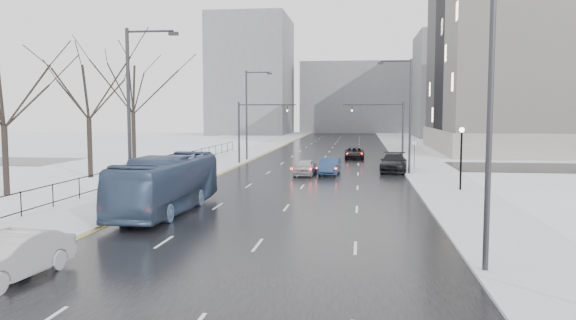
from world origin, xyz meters
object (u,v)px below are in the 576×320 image
at_px(streetlight_r_mid, 407,110).
at_px(mast_signal_right, 392,125).
at_px(sedan_left_near, 11,257).
at_px(sedan_right_cross, 354,153).
at_px(streetlight_l_near, 133,110).
at_px(bus, 167,184).
at_px(no_uturn_sign, 415,146).
at_px(sedan_right_far, 394,163).
at_px(streetlight_r_near, 483,108).
at_px(sedan_right_near, 330,166).
at_px(streetlight_l_far, 249,110).
at_px(tree_park_c, 7,197).
at_px(tree_park_e, 135,167).
at_px(mast_signal_left, 249,125).
at_px(tree_park_d, 91,179).
at_px(lamppost_r_mid, 461,149).
at_px(sedan_center_near, 305,167).

bearing_deg(streetlight_r_mid, mast_signal_right, 96.00).
xyz_separation_m(sedan_left_near, sedan_right_cross, (10.57, 48.37, -0.11)).
bearing_deg(streetlight_l_near, mast_signal_right, 61.04).
bearing_deg(bus, no_uturn_sign, 58.23).
height_order(sedan_left_near, sedan_right_far, sedan_right_far).
height_order(streetlight_r_near, sedan_right_near, streetlight_r_near).
relative_size(streetlight_l_near, streetlight_l_far, 1.00).
distance_m(tree_park_c, sedan_right_far, 31.50).
relative_size(tree_park_e, sedan_left_near, 2.88).
distance_m(mast_signal_left, sedan_right_far, 15.97).
bearing_deg(mast_signal_left, streetlight_l_near, -91.72).
relative_size(tree_park_d, streetlight_r_mid, 1.25).
height_order(streetlight_r_near, sedan_right_far, streetlight_r_near).
height_order(mast_signal_left, no_uturn_sign, mast_signal_left).
bearing_deg(mast_signal_left, streetlight_r_near, -67.82).
relative_size(lamppost_r_mid, sedan_center_near, 1.05).
relative_size(lamppost_r_mid, no_uturn_sign, 1.59).
height_order(sedan_center_near, sedan_right_cross, sedan_center_near).
relative_size(tree_park_d, streetlight_l_near, 1.25).
bearing_deg(tree_park_d, sedan_center_near, 14.20).
height_order(tree_park_c, sedan_left_near, tree_park_c).
xyz_separation_m(streetlight_l_near, sedan_right_far, (15.37, 22.20, -4.74)).
bearing_deg(sedan_right_cross, streetlight_l_near, -109.40).
relative_size(tree_park_c, sedan_right_far, 1.99).
bearing_deg(sedan_right_far, bus, -116.08).
bearing_deg(sedan_right_cross, no_uturn_sign, -65.02).
bearing_deg(sedan_right_near, lamppost_r_mid, -39.68).
bearing_deg(tree_park_d, streetlight_r_near, -42.75).
bearing_deg(mast_signal_right, streetlight_l_near, -118.96).
distance_m(tree_park_e, sedan_left_near, 38.45).
bearing_deg(no_uturn_sign, sedan_center_near, -149.90).
relative_size(sedan_center_near, sedan_right_near, 0.92).
relative_size(tree_park_c, bus, 1.04).
bearing_deg(no_uturn_sign, streetlight_r_near, -91.74).
height_order(tree_park_c, sedan_right_near, tree_park_c).
height_order(mast_signal_right, sedan_right_cross, mast_signal_right).
distance_m(mast_signal_right, mast_signal_left, 14.65).
xyz_separation_m(tree_park_d, no_uturn_sign, (27.00, 10.00, 2.30)).
relative_size(tree_park_d, sedan_right_cross, 2.61).
distance_m(sedan_center_near, sedan_right_cross, 17.66).
bearing_deg(mast_signal_left, tree_park_d, -126.80).
xyz_separation_m(tree_park_c, no_uturn_sign, (27.70, 20.00, 2.30)).
distance_m(tree_park_d, sedan_center_near, 17.86).
bearing_deg(lamppost_r_mid, streetlight_l_near, -152.45).
bearing_deg(streetlight_r_near, sedan_left_near, -169.62).
bearing_deg(streetlight_r_mid, lamppost_r_mid, -74.18).
xyz_separation_m(streetlight_r_mid, mast_signal_right, (-0.84, 8.00, -1.51)).
height_order(sedan_left_near, bus, bus).
xyz_separation_m(no_uturn_sign, sedan_left_near, (-16.27, -36.79, -1.49)).
distance_m(mast_signal_right, sedan_right_near, 11.08).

